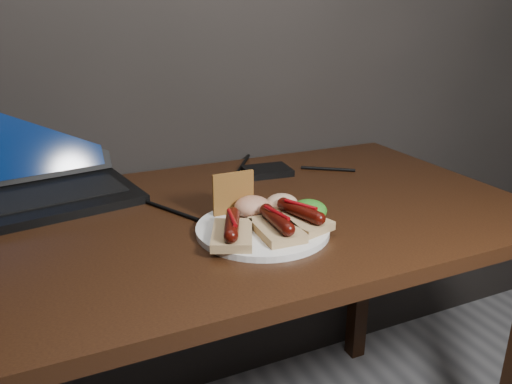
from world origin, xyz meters
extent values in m
cube|color=#331C0C|center=(0.00, 1.38, 0.73)|extent=(1.40, 0.70, 0.03)
cube|color=#331C0C|center=(0.65, 1.68, 0.36)|extent=(0.05, 0.05, 0.72)
cube|color=black|center=(-0.26, 1.59, 0.76)|extent=(0.38, 0.30, 0.02)
cube|color=black|center=(-0.26, 1.59, 0.77)|extent=(0.31, 0.18, 0.00)
cube|color=black|center=(-0.29, 1.75, 0.88)|extent=(0.36, 0.15, 0.23)
cube|color=#082B52|center=(-0.29, 1.75, 0.88)|extent=(0.32, 0.13, 0.20)
cube|color=black|center=(0.25, 1.58, 0.76)|extent=(0.12, 0.10, 0.02)
cylinder|color=black|center=(-0.04, 1.44, 0.75)|extent=(0.09, 0.16, 0.01)
cylinder|color=black|center=(0.21, 1.65, 0.75)|extent=(0.13, 0.19, 0.01)
cylinder|color=black|center=(0.41, 1.54, 0.75)|extent=(0.12, 0.09, 0.01)
cylinder|color=silver|center=(0.09, 1.27, 0.76)|extent=(0.32, 0.32, 0.01)
cube|color=tan|center=(0.02, 1.24, 0.77)|extent=(0.11, 0.13, 0.02)
cylinder|color=#490D04|center=(0.02, 1.24, 0.79)|extent=(0.06, 0.10, 0.02)
sphere|color=#490D04|center=(0.00, 1.19, 0.79)|extent=(0.03, 0.02, 0.02)
sphere|color=#490D04|center=(0.04, 1.28, 0.79)|extent=(0.02, 0.02, 0.02)
cylinder|color=maroon|center=(0.02, 1.24, 0.80)|extent=(0.02, 0.07, 0.01)
cube|color=tan|center=(0.10, 1.22, 0.77)|extent=(0.07, 0.12, 0.02)
cylinder|color=#490D04|center=(0.10, 1.22, 0.79)|extent=(0.03, 0.10, 0.02)
sphere|color=#490D04|center=(0.10, 1.18, 0.79)|extent=(0.02, 0.02, 0.02)
sphere|color=#490D04|center=(0.10, 1.27, 0.79)|extent=(0.02, 0.02, 0.02)
cylinder|color=maroon|center=(0.10, 1.22, 0.80)|extent=(0.02, 0.07, 0.01)
cube|color=tan|center=(0.16, 1.24, 0.77)|extent=(0.10, 0.13, 0.02)
cylinder|color=#490D04|center=(0.16, 1.24, 0.79)|extent=(0.05, 0.10, 0.02)
sphere|color=#490D04|center=(0.17, 1.20, 0.79)|extent=(0.03, 0.02, 0.02)
sphere|color=#490D04|center=(0.15, 1.29, 0.79)|extent=(0.03, 0.02, 0.02)
cylinder|color=maroon|center=(0.16, 1.24, 0.80)|extent=(0.04, 0.07, 0.01)
cube|color=#AA6D2E|center=(0.07, 1.35, 0.80)|extent=(0.08, 0.01, 0.08)
ellipsoid|color=#185611|center=(0.19, 1.26, 0.78)|extent=(0.07, 0.07, 0.04)
ellipsoid|color=maroon|center=(0.09, 1.32, 0.78)|extent=(0.07, 0.07, 0.04)
ellipsoid|color=beige|center=(0.16, 1.32, 0.78)|extent=(0.06, 0.06, 0.04)
camera|label=1|loc=(-0.27, 0.49, 1.14)|focal=35.00mm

